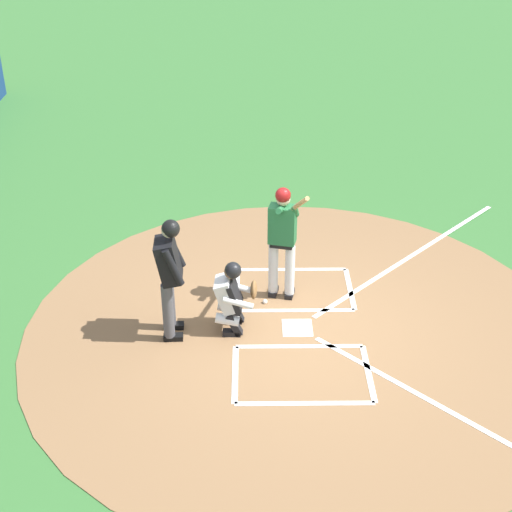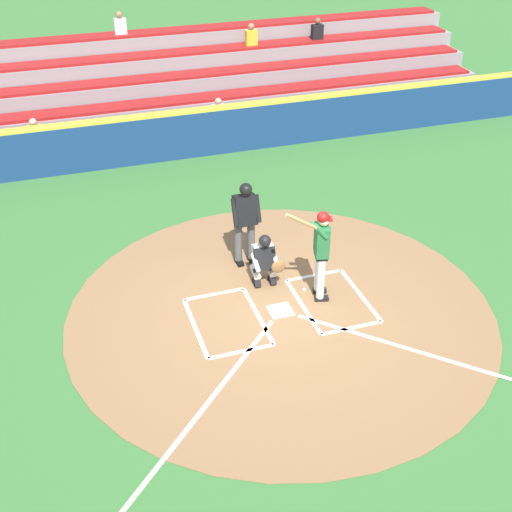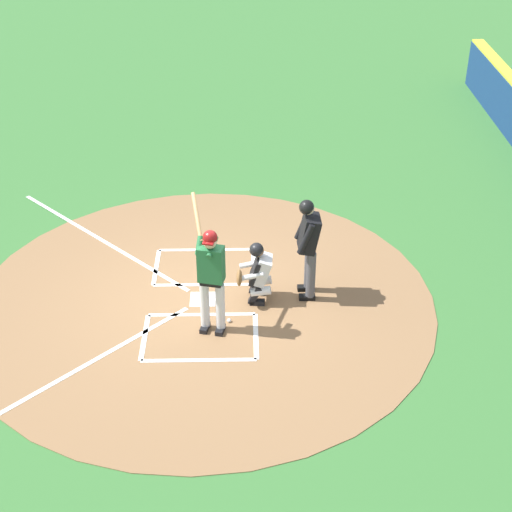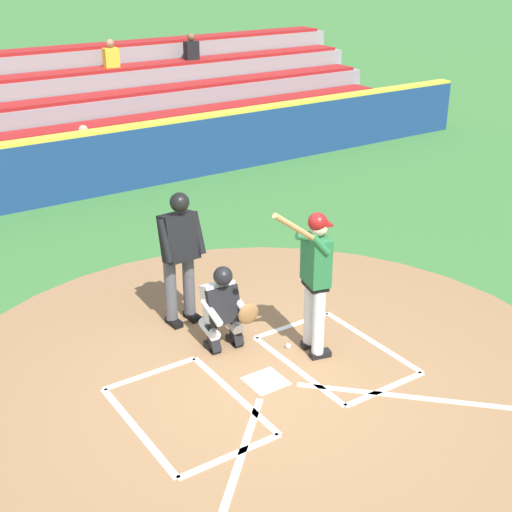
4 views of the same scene
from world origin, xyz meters
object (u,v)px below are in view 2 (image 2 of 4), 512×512
object	(u,v)px
catcher	(265,259)
batter	(321,249)
plate_umpire	(245,218)
baseball	(304,290)

from	to	relation	value
catcher	batter	bearing A→B (deg)	138.16
batter	plate_umpire	world-z (taller)	batter
batter	catcher	bearing A→B (deg)	-41.84
batter	catcher	size ratio (longest dim) A/B	1.88
catcher	baseball	distance (m)	0.98
plate_umpire	baseball	bearing A→B (deg)	120.11
catcher	plate_umpire	xyz separation A→B (m)	(0.13, -0.86, 0.49)
plate_umpire	baseball	size ratio (longest dim) A/B	25.20
catcher	baseball	world-z (taller)	catcher
catcher	plate_umpire	size ratio (longest dim) A/B	0.61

